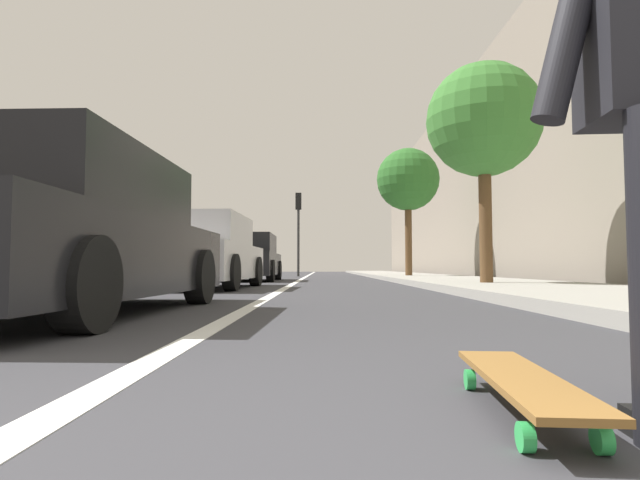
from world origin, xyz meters
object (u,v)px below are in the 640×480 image
object	(u,v)px
parked_car_far	(248,258)
street_tree_far	(408,180)
parked_car_near	(71,237)
street_tree_mid	(484,121)
traffic_light	(298,218)
skateboard	(522,383)
parked_car_mid	(204,253)

from	to	relation	value
parked_car_far	street_tree_far	bearing A→B (deg)	-64.34
parked_car_near	street_tree_mid	world-z (taller)	street_tree_mid
traffic_light	street_tree_far	bearing A→B (deg)	-139.98
skateboard	parked_car_near	bearing A→B (deg)	43.05
traffic_light	street_tree_mid	size ratio (longest dim) A/B	0.89
parked_car_far	street_tree_far	world-z (taller)	street_tree_far
street_tree_mid	parked_car_far	bearing A→B (deg)	42.11
street_tree_far	parked_car_near	bearing A→B (deg)	158.81
parked_car_mid	street_tree_mid	distance (m)	6.27
parked_car_mid	street_tree_far	bearing A→B (deg)	-33.84
parked_car_near	street_tree_mid	distance (m)	8.11
skateboard	street_tree_mid	bearing A→B (deg)	-17.43
skateboard	traffic_light	world-z (taller)	traffic_light
street_tree_far	street_tree_mid	bearing A→B (deg)	180.00
parked_car_near	parked_car_far	xyz separation A→B (m)	(11.54, 0.10, 0.01)
parked_car_far	parked_car_near	bearing A→B (deg)	-179.49
parked_car_mid	street_tree_mid	xyz separation A→B (m)	(-0.45, -5.68, 2.62)
skateboard	street_tree_mid	world-z (taller)	street_tree_mid
parked_car_far	traffic_light	size ratio (longest dim) A/B	1.05
street_tree_mid	street_tree_far	xyz separation A→B (m)	(8.92, 0.00, 0.37)
parked_car_near	street_tree_far	size ratio (longest dim) A/B	0.89
parked_car_near	parked_car_far	bearing A→B (deg)	0.51
parked_car_far	street_tree_mid	size ratio (longest dim) A/B	0.94
parked_car_mid	street_tree_far	xyz separation A→B (m)	(8.48, -5.68, 2.99)
parked_car_near	traffic_light	size ratio (longest dim) A/B	1.09
street_tree_mid	street_tree_far	distance (m)	8.93
skateboard	street_tree_far	size ratio (longest dim) A/B	0.17
parked_car_near	parked_car_mid	bearing A→B (deg)	1.60
skateboard	street_tree_far	world-z (taller)	street_tree_far
skateboard	street_tree_far	xyz separation A→B (m)	(17.33, -2.64, 3.63)
parked_car_mid	traffic_light	bearing A→B (deg)	-5.36
skateboard	parked_car_far	world-z (taller)	parked_car_far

